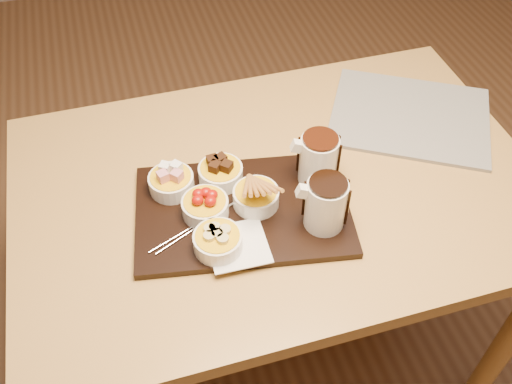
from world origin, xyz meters
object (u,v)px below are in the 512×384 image
object	(u,v)px
dining_table	(277,210)
pitcher_dark_chocolate	(326,204)
serving_board	(243,211)
bowl_strawberries	(205,207)
newspaper	(410,116)
pitcher_milk_chocolate	(318,160)

from	to	relation	value
dining_table	pitcher_dark_chocolate	distance (m)	0.24
serving_board	pitcher_dark_chocolate	bearing A→B (deg)	-19.98
serving_board	pitcher_dark_chocolate	xyz separation A→B (m)	(0.15, -0.09, 0.07)
bowl_strawberries	newspaper	size ratio (longest dim) A/B	0.25
pitcher_milk_chocolate	newspaper	distance (m)	0.35
serving_board	pitcher_dark_chocolate	world-z (taller)	pitcher_dark_chocolate
serving_board	newspaper	size ratio (longest dim) A/B	1.17
dining_table	serving_board	xyz separation A→B (m)	(-0.10, -0.07, 0.11)
pitcher_dark_chocolate	newspaper	xyz separation A→B (m)	(0.34, 0.28, -0.07)
newspaper	dining_table	bearing A→B (deg)	-132.67
bowl_strawberries	newspaper	world-z (taller)	bowl_strawberries
dining_table	newspaper	size ratio (longest dim) A/B	3.06
bowl_strawberries	newspaper	xyz separation A→B (m)	(0.58, 0.18, -0.03)
newspaper	pitcher_milk_chocolate	bearing A→B (deg)	-124.11
pitcher_milk_chocolate	pitcher_dark_chocolate	bearing A→B (deg)	-94.40
pitcher_dark_chocolate	newspaper	distance (m)	0.45
dining_table	bowl_strawberries	bearing A→B (deg)	-161.73
pitcher_dark_chocolate	newspaper	size ratio (longest dim) A/B	0.30
bowl_strawberries	pitcher_milk_chocolate	bearing A→B (deg)	6.80
pitcher_milk_chocolate	dining_table	bearing A→B (deg)	169.54
newspaper	pitcher_dark_chocolate	bearing A→B (deg)	-110.95
dining_table	pitcher_dark_chocolate	bearing A→B (deg)	-72.68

